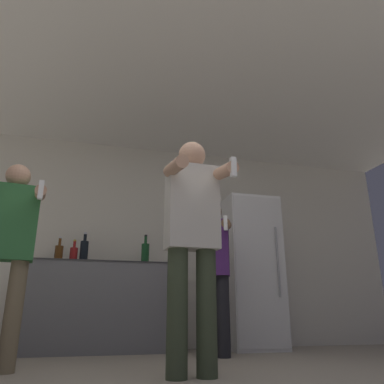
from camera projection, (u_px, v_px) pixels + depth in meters
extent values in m
cube|color=beige|center=(143.00, 242.00, 4.76)|extent=(7.00, 0.06, 2.55)
cube|color=silver|center=(166.00, 92.00, 3.86)|extent=(7.00, 3.31, 0.05)
cube|color=white|center=(249.00, 272.00, 4.61)|extent=(0.64, 0.68, 1.79)
cube|color=silver|center=(261.00, 269.00, 4.29)|extent=(0.62, 0.01, 1.72)
cylinder|color=#99999E|center=(278.00, 261.00, 4.35)|extent=(0.02, 0.02, 0.81)
cube|color=slate|center=(101.00, 307.00, 4.13)|extent=(1.63, 0.52, 0.95)
cube|color=#38383A|center=(104.00, 263.00, 4.28)|extent=(1.66, 0.55, 0.01)
cylinder|color=maroon|center=(74.00, 255.00, 4.20)|extent=(0.09, 0.09, 0.16)
cylinder|color=maroon|center=(75.00, 244.00, 4.23)|extent=(0.03, 0.03, 0.08)
sphere|color=#B29933|center=(75.00, 241.00, 4.25)|extent=(0.03, 0.03, 0.03)
cylinder|color=#563314|center=(59.00, 254.00, 4.16)|extent=(0.09, 0.09, 0.17)
cylinder|color=#563314|center=(60.00, 242.00, 4.20)|extent=(0.03, 0.03, 0.09)
sphere|color=silver|center=(60.00, 238.00, 4.22)|extent=(0.03, 0.03, 0.03)
cylinder|color=#194723|center=(145.00, 254.00, 4.40)|extent=(0.09, 0.09, 0.24)
cylinder|color=#194723|center=(146.00, 240.00, 4.45)|extent=(0.03, 0.03, 0.10)
sphere|color=black|center=(146.00, 236.00, 4.47)|extent=(0.04, 0.04, 0.04)
cylinder|color=black|center=(84.00, 252.00, 4.24)|extent=(0.09, 0.09, 0.23)
cylinder|color=black|center=(85.00, 238.00, 4.29)|extent=(0.04, 0.04, 0.09)
sphere|color=silver|center=(86.00, 234.00, 4.30)|extent=(0.04, 0.04, 0.04)
cylinder|color=#38422D|center=(177.00, 311.00, 2.52)|extent=(0.14, 0.14, 0.84)
cylinder|color=#38422D|center=(206.00, 311.00, 2.58)|extent=(0.14, 0.14, 0.84)
cube|color=beige|center=(192.00, 207.00, 2.77)|extent=(0.39, 0.22, 0.63)
sphere|color=tan|center=(192.00, 155.00, 2.90)|extent=(0.21, 0.21, 0.21)
cylinder|color=tan|center=(175.00, 167.00, 2.63)|extent=(0.11, 0.39, 0.16)
cylinder|color=tan|center=(223.00, 172.00, 2.73)|extent=(0.11, 0.39, 0.16)
cube|color=white|center=(233.00, 167.00, 2.55)|extent=(0.04, 0.04, 0.14)
cylinder|color=#75664C|center=(13.00, 315.00, 2.76)|extent=(0.13, 0.13, 0.79)
cube|color=#2D6B38|center=(11.00, 223.00, 2.93)|extent=(0.41, 0.25, 0.59)
sphere|color=tan|center=(18.00, 176.00, 3.05)|extent=(0.19, 0.19, 0.19)
cylinder|color=tan|center=(40.00, 193.00, 2.89)|extent=(0.14, 0.42, 0.15)
cube|color=white|center=(41.00, 190.00, 2.71)|extent=(0.04, 0.04, 0.14)
cylinder|color=black|center=(205.00, 316.00, 3.71)|extent=(0.13, 0.13, 0.77)
cylinder|color=black|center=(223.00, 316.00, 3.69)|extent=(0.13, 0.13, 0.77)
cube|color=#4C236B|center=(213.00, 248.00, 3.91)|extent=(0.38, 0.31, 0.58)
sphere|color=brown|center=(212.00, 212.00, 4.03)|extent=(0.20, 0.20, 0.20)
cylinder|color=brown|center=(196.00, 225.00, 3.81)|extent=(0.24, 0.41, 0.16)
cylinder|color=brown|center=(226.00, 224.00, 3.77)|extent=(0.24, 0.41, 0.16)
cube|color=white|center=(226.00, 223.00, 3.57)|extent=(0.05, 0.05, 0.14)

